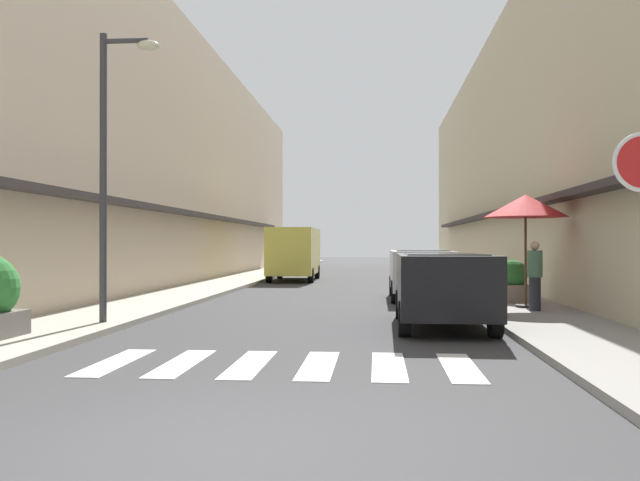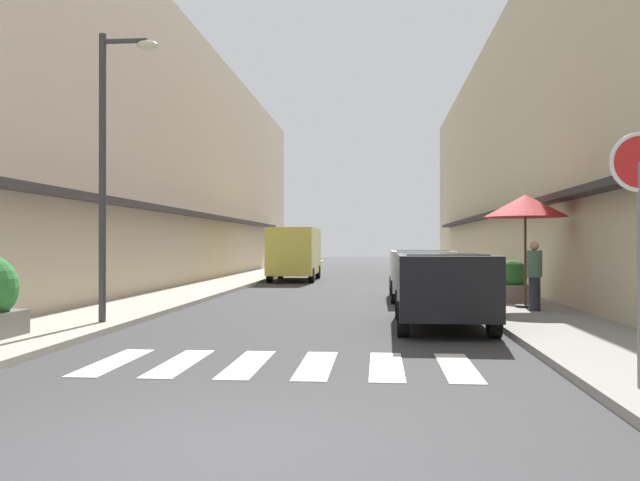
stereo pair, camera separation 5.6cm
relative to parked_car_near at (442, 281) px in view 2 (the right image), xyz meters
name	(u,v)px [view 2 (the right image)]	position (x,y,z in m)	size (l,w,h in m)	color
ground_plane	(344,287)	(-2.57, 12.42, -0.92)	(114.37, 114.37, 0.00)	#38383A
sidewalk_left	(221,285)	(-7.38, 12.42, -0.86)	(2.36, 72.78, 0.12)	#ADA899
sidewalk_right	(471,286)	(2.23, 12.42, -0.86)	(2.36, 72.78, 0.12)	gray
building_row_left	(143,160)	(-11.05, 14.02, 4.25)	(5.50, 48.79, 10.34)	#C6B299
building_row_right	(559,154)	(5.90, 14.02, 4.28)	(5.50, 48.79, 10.41)	beige
crosswalk	(282,365)	(-2.57, -4.37, -0.92)	(5.20, 2.20, 0.01)	silver
parked_car_near	(442,281)	(0.00, 0.00, 0.00)	(1.85, 4.35, 1.47)	black
parked_car_mid	(421,269)	(0.00, 6.69, 0.00)	(1.82, 4.21, 1.47)	silver
delivery_van	(295,249)	(-5.00, 16.73, 0.48)	(2.07, 5.43, 2.37)	#D8CC4C
round_street_sign	(640,192)	(1.54, -6.05, 1.30)	(0.65, 0.07, 2.74)	slate
street_lamp	(111,147)	(-6.50, -0.63, 2.65)	(1.19, 0.28, 5.68)	#38383D
cafe_umbrella	(525,207)	(2.29, 3.21, 1.64)	(2.01, 2.01, 2.74)	#262626
planter_midblock	(513,282)	(2.27, 4.66, -0.26)	(0.78, 0.78, 1.12)	gray
planter_far	(468,271)	(1.92, 11.04, -0.24)	(0.87, 0.87, 1.16)	slate
pedestrian_walking_near	(535,274)	(2.32, 2.35, 0.03)	(0.34, 0.34, 1.60)	#282B33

